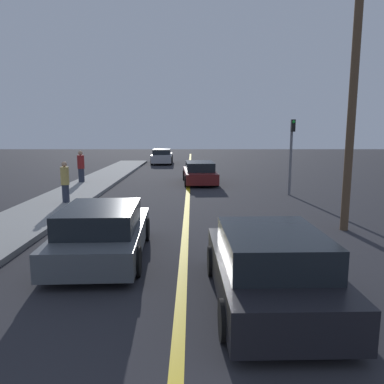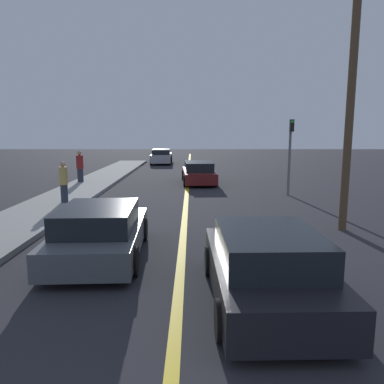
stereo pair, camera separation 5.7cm
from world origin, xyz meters
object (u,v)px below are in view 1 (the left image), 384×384
object	(u,v)px
car_parked_left_lot	(162,156)
pedestrian_by_sign	(81,166)
pedestrian_far_standing	(65,182)
traffic_light	(291,149)
car_far_distant	(199,173)
car_near_right_lane	(269,268)
utility_pole	(351,118)
car_ahead_center	(102,232)

from	to	relation	value
car_parked_left_lot	pedestrian_by_sign	world-z (taller)	pedestrian_by_sign
pedestrian_by_sign	pedestrian_far_standing	bearing A→B (deg)	-79.42
traffic_light	car_far_distant	bearing A→B (deg)	135.08
car_near_right_lane	pedestrian_far_standing	bearing A→B (deg)	125.55
pedestrian_far_standing	pedestrian_by_sign	distance (m)	6.09
car_parked_left_lot	pedestrian_by_sign	size ratio (longest dim) A/B	2.74
car_parked_left_lot	pedestrian_far_standing	bearing A→B (deg)	-98.78
car_far_distant	utility_pole	xyz separation A→B (m)	(4.23, -10.34, 2.78)
car_near_right_lane	car_parked_left_lot	xyz separation A→B (m)	(-4.10, 28.01, 0.01)
car_far_distant	utility_pole	bearing A→B (deg)	-70.85
traffic_light	car_parked_left_lot	bearing A→B (deg)	113.46
car_far_distant	car_parked_left_lot	world-z (taller)	car_parked_left_lot
car_near_right_lane	pedestrian_far_standing	world-z (taller)	pedestrian_far_standing
car_near_right_lane	utility_pole	xyz separation A→B (m)	(3.31, 4.91, 2.73)
car_ahead_center	car_far_distant	bearing A→B (deg)	76.00
car_near_right_lane	pedestrian_far_standing	size ratio (longest dim) A/B	2.48
car_near_right_lane	car_parked_left_lot	bearing A→B (deg)	96.92
pedestrian_far_standing	utility_pole	bearing A→B (deg)	-20.52
car_near_right_lane	pedestrian_by_sign	bearing A→B (deg)	116.05
traffic_light	utility_pole	world-z (taller)	utility_pole
car_near_right_lane	traffic_light	world-z (taller)	traffic_light
car_ahead_center	pedestrian_far_standing	world-z (taller)	pedestrian_far_standing
car_far_distant	traffic_light	bearing A→B (deg)	-48.05
traffic_light	pedestrian_by_sign	bearing A→B (deg)	162.30
car_far_distant	utility_pole	size ratio (longest dim) A/B	0.69
car_near_right_lane	traffic_light	size ratio (longest dim) A/B	1.16
car_far_distant	car_parked_left_lot	bearing A→B (deg)	100.88
pedestrian_far_standing	car_ahead_center	bearing A→B (deg)	-64.50
car_ahead_center	car_parked_left_lot	world-z (taller)	car_parked_left_lot
car_ahead_center	traffic_light	bearing A→B (deg)	49.63
car_near_right_lane	car_far_distant	bearing A→B (deg)	92.04
car_ahead_center	car_near_right_lane	bearing A→B (deg)	-37.04
car_near_right_lane	car_far_distant	world-z (taller)	car_near_right_lane
car_parked_left_lot	traffic_light	distance (m)	18.49
car_far_distant	pedestrian_far_standing	xyz separation A→B (m)	(-5.52, -6.68, 0.38)
car_near_right_lane	utility_pole	world-z (taller)	utility_pole
traffic_light	car_ahead_center	bearing A→B (deg)	-127.75
traffic_light	utility_pole	distance (m)	6.31
pedestrian_far_standing	utility_pole	size ratio (longest dim) A/B	0.24
car_ahead_center	pedestrian_by_sign	size ratio (longest dim) A/B	2.43
car_parked_left_lot	traffic_light	size ratio (longest dim) A/B	1.37
car_near_right_lane	car_ahead_center	distance (m)	4.25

